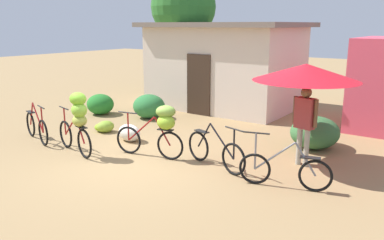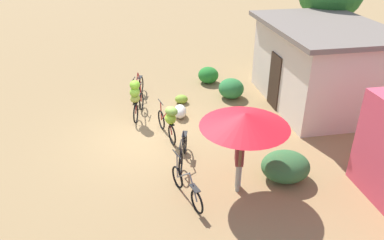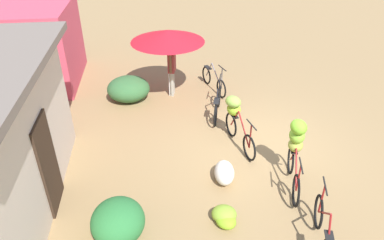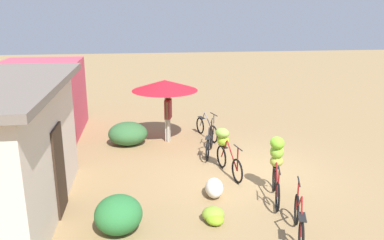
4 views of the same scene
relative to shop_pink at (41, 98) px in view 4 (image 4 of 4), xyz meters
name	(u,v)px [view 4 (image 4 of 4)]	position (x,y,z in m)	size (l,w,h in m)	color
ground_plane	(245,173)	(-4.61, -6.45, -1.29)	(60.00, 60.00, 0.00)	#96774D
shop_pink	(41,98)	(0.00, 0.00, 0.00)	(3.20, 2.80, 2.58)	#D5455A
hedge_bush_front_right	(118,214)	(-7.14, -3.10, -0.91)	(1.05, 0.99, 0.77)	#2C7337
hedge_bush_mid	(128,134)	(-1.77, -3.13, -0.91)	(1.16, 1.31, 0.77)	#336636
market_umbrella	(165,85)	(-1.64, -4.41, 0.69)	(2.20, 2.20, 2.15)	beige
bicycle_leftmost	(299,221)	(-7.81, -6.69, -0.93)	(1.66, 0.55, 0.99)	black
bicycle_near_pile	(277,161)	(-5.97, -6.83, -0.40)	(1.66, 0.57, 1.48)	black
bicycle_center_loaded	(225,146)	(-4.34, -5.90, -0.54)	(1.71, 0.57, 1.21)	black
bicycle_by_shop	(210,143)	(-3.01, -5.70, -0.93)	(1.71, 0.54, 0.97)	black
bicycle_rightmost	(207,129)	(-1.42, -5.87, -0.95)	(1.64, 0.53, 1.02)	black
banana_pile_on_ground	(214,216)	(-7.04, -5.10, -1.14)	(0.67, 0.57, 0.32)	#84AA31
produce_sack	(214,188)	(-5.85, -5.33, -1.07)	(0.70, 0.44, 0.44)	silver
person_vendor	(168,112)	(-1.57, -4.51, -0.25)	(0.57, 0.29, 1.69)	gray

